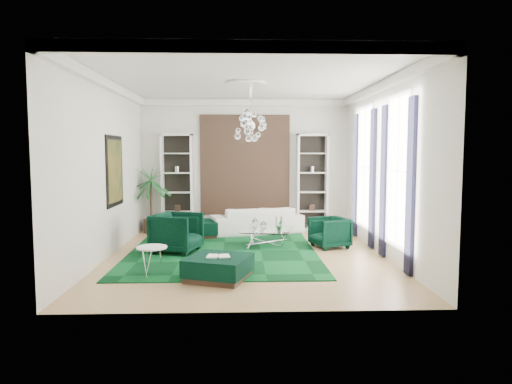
{
  "coord_description": "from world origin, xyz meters",
  "views": [
    {
      "loc": [
        -0.14,
        -9.82,
        2.27
      ],
      "look_at": [
        0.22,
        0.5,
        1.37
      ],
      "focal_mm": 32.0,
      "sensor_mm": 36.0,
      "label": 1
    }
  ],
  "objects_px": {
    "armchair_left": "(177,233)",
    "palm": "(151,190)",
    "ottoman_side": "(199,229)",
    "sofa": "(257,220)",
    "side_table": "(152,262)",
    "ottoman_front": "(218,268)",
    "armchair_right": "(330,232)",
    "coffee_table": "(267,237)"
  },
  "relations": [
    {
      "from": "coffee_table",
      "to": "palm",
      "type": "bearing_deg",
      "value": 149.25
    },
    {
      "from": "armchair_right",
      "to": "palm",
      "type": "height_order",
      "value": "palm"
    },
    {
      "from": "armchair_right",
      "to": "ottoman_side",
      "type": "relative_size",
      "value": 0.83
    },
    {
      "from": "armchair_left",
      "to": "coffee_table",
      "type": "height_order",
      "value": "armchair_left"
    },
    {
      "from": "armchair_left",
      "to": "armchair_right",
      "type": "height_order",
      "value": "armchair_left"
    },
    {
      "from": "armchair_left",
      "to": "side_table",
      "type": "distance_m",
      "value": 2.01
    },
    {
      "from": "sofa",
      "to": "ottoman_front",
      "type": "bearing_deg",
      "value": 64.83
    },
    {
      "from": "armchair_left",
      "to": "ottoman_front",
      "type": "bearing_deg",
      "value": -138.08
    },
    {
      "from": "armchair_right",
      "to": "armchair_left",
      "type": "bearing_deg",
      "value": -102.42
    },
    {
      "from": "ottoman_side",
      "to": "palm",
      "type": "height_order",
      "value": "palm"
    },
    {
      "from": "sofa",
      "to": "side_table",
      "type": "distance_m",
      "value": 4.88
    },
    {
      "from": "armchair_right",
      "to": "coffee_table",
      "type": "distance_m",
      "value": 1.52
    },
    {
      "from": "coffee_table",
      "to": "ottoman_front",
      "type": "xyz_separation_m",
      "value": [
        -1.04,
        -2.94,
        0.01
      ]
    },
    {
      "from": "sofa",
      "to": "side_table",
      "type": "bearing_deg",
      "value": 49.89
    },
    {
      "from": "coffee_table",
      "to": "sofa",
      "type": "bearing_deg",
      "value": 96.09
    },
    {
      "from": "palm",
      "to": "sofa",
      "type": "bearing_deg",
      "value": -3.02
    },
    {
      "from": "ottoman_side",
      "to": "armchair_right",
      "type": "bearing_deg",
      "value": -24.7
    },
    {
      "from": "armchair_right",
      "to": "side_table",
      "type": "height_order",
      "value": "armchair_right"
    },
    {
      "from": "ottoman_front",
      "to": "palm",
      "type": "bearing_deg",
      "value": 113.73
    },
    {
      "from": "ottoman_side",
      "to": "palm",
      "type": "xyz_separation_m",
      "value": [
        -1.39,
        0.67,
        1.01
      ]
    },
    {
      "from": "palm",
      "to": "armchair_left",
      "type": "bearing_deg",
      "value": -67.47
    },
    {
      "from": "armchair_left",
      "to": "coffee_table",
      "type": "relative_size",
      "value": 0.85
    },
    {
      "from": "sofa",
      "to": "coffee_table",
      "type": "xyz_separation_m",
      "value": [
        0.18,
        -1.72,
        -0.17
      ]
    },
    {
      "from": "armchair_left",
      "to": "palm",
      "type": "xyz_separation_m",
      "value": [
        -1.07,
        2.57,
        0.77
      ]
    },
    {
      "from": "armchair_left",
      "to": "armchair_right",
      "type": "distance_m",
      "value": 3.6
    },
    {
      "from": "coffee_table",
      "to": "ottoman_side",
      "type": "height_order",
      "value": "ottoman_side"
    },
    {
      "from": "armchair_right",
      "to": "coffee_table",
      "type": "bearing_deg",
      "value": -119.86
    },
    {
      "from": "ottoman_side",
      "to": "ottoman_front",
      "type": "distance_m",
      "value": 4.21
    },
    {
      "from": "ottoman_side",
      "to": "palm",
      "type": "distance_m",
      "value": 1.84
    },
    {
      "from": "sofa",
      "to": "armchair_right",
      "type": "distance_m",
      "value": 2.61
    },
    {
      "from": "armchair_right",
      "to": "side_table",
      "type": "distance_m",
      "value": 4.46
    },
    {
      "from": "armchair_right",
      "to": "ottoman_side",
      "type": "bearing_deg",
      "value": -133.59
    },
    {
      "from": "armchair_left",
      "to": "armchair_right",
      "type": "xyz_separation_m",
      "value": [
        3.57,
        0.41,
        -0.09
      ]
    },
    {
      "from": "sofa",
      "to": "armchair_left",
      "type": "relative_size",
      "value": 2.54
    },
    {
      "from": "armchair_left",
      "to": "ottoman_side",
      "type": "distance_m",
      "value": 1.94
    },
    {
      "from": "armchair_left",
      "to": "side_table",
      "type": "xyz_separation_m",
      "value": [
        -0.18,
        -1.99,
        -0.18
      ]
    },
    {
      "from": "armchair_left",
      "to": "coffee_table",
      "type": "xyz_separation_m",
      "value": [
        2.09,
        0.69,
        -0.25
      ]
    },
    {
      "from": "sofa",
      "to": "ottoman_front",
      "type": "relative_size",
      "value": 2.45
    },
    {
      "from": "ottoman_side",
      "to": "ottoman_front",
      "type": "bearing_deg",
      "value": -80.03
    },
    {
      "from": "coffee_table",
      "to": "ottoman_side",
      "type": "relative_size",
      "value": 1.19
    },
    {
      "from": "armchair_left",
      "to": "coffee_table",
      "type": "bearing_deg",
      "value": -54.8
    },
    {
      "from": "armchair_left",
      "to": "palm",
      "type": "bearing_deg",
      "value": 39.37
    }
  ]
}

